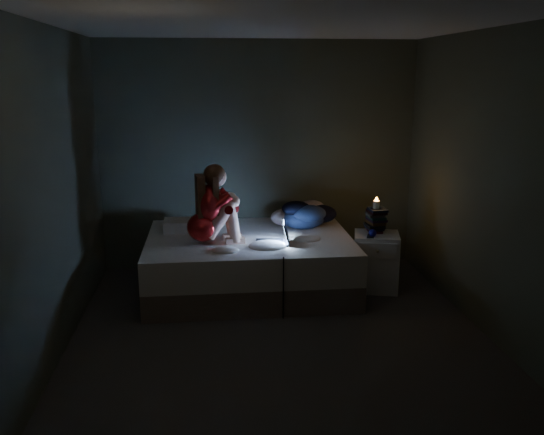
{
  "coord_description": "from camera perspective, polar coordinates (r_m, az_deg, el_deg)",
  "views": [
    {
      "loc": [
        -0.57,
        -4.69,
        2.23
      ],
      "look_at": [
        0.05,
        1.0,
        0.8
      ],
      "focal_mm": 38.24,
      "sensor_mm": 36.0,
      "label": 1
    }
  ],
  "objects": [
    {
      "name": "woman",
      "position": [
        5.72,
        -6.86,
        1.3
      ],
      "size": [
        0.54,
        0.4,
        0.8
      ],
      "primitive_type": null,
      "rotation": [
        0.0,
        0.0,
        0.15
      ],
      "color": "#920006",
      "rests_on": "bed"
    },
    {
      "name": "ceiling",
      "position": [
        4.74,
        0.75,
        18.64
      ],
      "size": [
        3.6,
        3.8,
        0.02
      ],
      "primitive_type": "cube",
      "color": "silver",
      "rests_on": "ground"
    },
    {
      "name": "wall_back",
      "position": [
        6.69,
        -1.28,
        6.03
      ],
      "size": [
        3.6,
        0.02,
        2.6
      ],
      "primitive_type": "cube",
      "color": "#42493A",
      "rests_on": "ground"
    },
    {
      "name": "book_stack",
      "position": [
        6.18,
        10.15,
        -0.35
      ],
      "size": [
        0.19,
        0.25,
        0.23
      ],
      "primitive_type": null,
      "color": "black",
      "rests_on": "nightstand"
    },
    {
      "name": "candle",
      "position": [
        6.14,
        10.22,
        1.03
      ],
      "size": [
        0.07,
        0.07,
        0.08
      ],
      "primitive_type": "cylinder",
      "color": "beige",
      "rests_on": "book_stack"
    },
    {
      "name": "wall_front",
      "position": [
        2.98,
        5.13,
        -4.14
      ],
      "size": [
        3.6,
        0.02,
        2.6
      ],
      "primitive_type": "cube",
      "color": "#42493A",
      "rests_on": "ground"
    },
    {
      "name": "laptop",
      "position": [
        5.75,
        -0.01,
        -1.44
      ],
      "size": [
        0.36,
        0.28,
        0.24
      ],
      "primitive_type": null,
      "rotation": [
        0.0,
        0.0,
        -0.13
      ],
      "color": "black",
      "rests_on": "bed"
    },
    {
      "name": "nightstand",
      "position": [
        6.2,
        10.18,
        -4.29
      ],
      "size": [
        0.54,
        0.5,
        0.61
      ],
      "primitive_type": "cube",
      "rotation": [
        0.0,
        0.0,
        -0.23
      ],
      "color": "silver",
      "rests_on": "ground"
    },
    {
      "name": "floor",
      "position": [
        5.22,
        0.66,
        -11.34
      ],
      "size": [
        3.6,
        3.8,
        0.02
      ],
      "primitive_type": "cube",
      "color": "#34312F",
      "rests_on": "ground"
    },
    {
      "name": "wall_right",
      "position": [
        5.34,
        20.4,
        3.13
      ],
      "size": [
        0.02,
        3.8,
        2.6
      ],
      "primitive_type": "cube",
      "color": "#42493A",
      "rests_on": "ground"
    },
    {
      "name": "phone",
      "position": [
        6.0,
        9.96,
        -1.84
      ],
      "size": [
        0.09,
        0.15,
        0.01
      ],
      "primitive_type": "cube",
      "rotation": [
        0.0,
        0.0,
        -0.13
      ],
      "color": "black",
      "rests_on": "nightstand"
    },
    {
      "name": "wall_left",
      "position": [
        4.94,
        -20.66,
        2.28
      ],
      "size": [
        0.02,
        3.8,
        2.6
      ],
      "primitive_type": "cube",
      "color": "#42493A",
      "rests_on": "ground"
    },
    {
      "name": "bed",
      "position": [
        6.12,
        -2.25,
        -4.48
      ],
      "size": [
        2.1,
        1.58,
        0.58
      ],
      "primitive_type": null,
      "color": "beige",
      "rests_on": "ground"
    },
    {
      "name": "blue_orb",
      "position": [
        5.98,
        10.15,
        -1.55
      ],
      "size": [
        0.08,
        0.08,
        0.08
      ],
      "primitive_type": "sphere",
      "color": "navy",
      "rests_on": "nightstand"
    },
    {
      "name": "pillow",
      "position": [
        6.31,
        -8.73,
        -0.76
      ],
      "size": [
        0.41,
        0.29,
        0.12
      ],
      "primitive_type": "cube",
      "color": "silver",
      "rests_on": "bed"
    },
    {
      "name": "clothes_pile",
      "position": [
        6.37,
        3.06,
        0.43
      ],
      "size": [
        0.55,
        0.45,
        0.31
      ],
      "primitive_type": null,
      "rotation": [
        0.0,
        0.0,
        0.07
      ],
      "color": "navy",
      "rests_on": "bed"
    }
  ]
}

